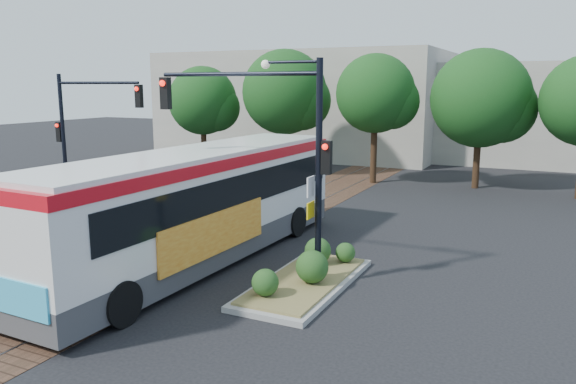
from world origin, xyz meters
name	(u,v)px	position (x,y,z in m)	size (l,w,h in m)	color
ground	(185,254)	(0.00, 0.00, 0.00)	(120.00, 120.00, 0.00)	black
trackbed	(245,227)	(0.00, 4.00, 0.01)	(3.60, 40.00, 0.02)	#503424
tree_row	(372,97)	(1.21, 16.42, 4.85)	(26.40, 5.60, 7.67)	#382314
warehouses	(398,107)	(-0.53, 28.75, 3.81)	(40.00, 13.00, 8.00)	#ADA899
city_bus	(199,201)	(0.92, -0.43, 1.98)	(3.29, 13.35, 3.54)	#424244
traffic_island	(307,274)	(4.82, -0.90, 0.33)	(2.20, 5.20, 1.13)	gray
signal_pole_main	(277,135)	(3.86, -0.81, 4.16)	(5.49, 0.46, 6.00)	black
signal_pole_left	(81,123)	(-8.37, 4.00, 3.86)	(4.99, 0.34, 6.00)	black
officer	(104,182)	(-9.04, 5.89, 0.81)	(0.59, 0.39, 1.61)	black
parked_car	(230,182)	(-3.90, 9.25, 0.67)	(1.86, 4.58, 1.33)	black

